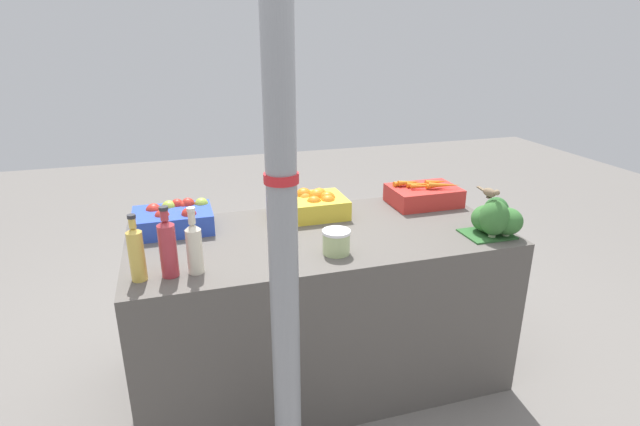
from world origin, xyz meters
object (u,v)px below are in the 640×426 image
support_pole (282,214)px  sparrow_bird (490,192)px  pickle_jar (336,242)px  juice_bottle_cloudy (194,246)px  apple_crate (173,218)px  broccoli_pile (495,218)px  orange_crate (310,204)px  carrot_crate (424,195)px  juice_bottle_golden (136,252)px  juice_bottle_ruby (168,247)px

support_pole → sparrow_bird: size_ratio=17.31×
pickle_jar → sparrow_bird: bearing=-1.4°
sparrow_bird → juice_bottle_cloudy: bearing=-101.2°
pickle_jar → apple_crate: bearing=143.7°
support_pole → apple_crate: support_pole is taller
support_pole → apple_crate: bearing=109.5°
apple_crate → broccoli_pile: (1.43, -0.51, 0.03)m
orange_crate → carrot_crate: 0.65m
broccoli_pile → juice_bottle_golden: (-1.57, 0.01, 0.03)m
carrot_crate → orange_crate: bearing=179.5°
broccoli_pile → pickle_jar: bearing=178.2°
support_pole → broccoli_pile: size_ratio=9.44×
juice_bottle_cloudy → broccoli_pile: bearing=-0.6°
juice_bottle_ruby → juice_bottle_cloudy: juice_bottle_ruby is taller
orange_crate → sparrow_bird: 0.88m
carrot_crate → juice_bottle_cloudy: (-1.26, -0.49, 0.06)m
orange_crate → pickle_jar: (-0.02, -0.48, -0.01)m
juice_bottle_golden → pickle_jar: 0.80m
sparrow_bird → apple_crate: bearing=-120.7°
carrot_crate → juice_bottle_cloudy: size_ratio=1.35×
juice_bottle_ruby → pickle_jar: bearing=0.9°
orange_crate → pickle_jar: 0.48m
support_pole → carrot_crate: (1.00, 0.92, -0.32)m
broccoli_pile → pickle_jar: 0.77m
apple_crate → pickle_jar: 0.82m
apple_crate → broccoli_pile: size_ratio=1.48×
broccoli_pile → sparrow_bird: bearing=169.8°
orange_crate → broccoli_pile: size_ratio=1.48×
apple_crate → sparrow_bird: 1.49m
support_pole → orange_crate: size_ratio=6.38×
broccoli_pile → juice_bottle_ruby: size_ratio=0.87×
broccoli_pile → juice_bottle_golden: size_ratio=0.93×
support_pole → juice_bottle_golden: 0.69m
apple_crate → carrot_crate: bearing=-0.4°
carrot_crate → juice_bottle_golden: bearing=-161.7°
support_pole → broccoli_pile: (1.10, 0.42, -0.29)m
juice_bottle_golden → sparrow_bird: (1.53, -0.01, 0.10)m
orange_crate → pickle_jar: orange_crate is taller
sparrow_bird → juice_bottle_golden: bearing=-101.1°
support_pole → orange_crate: 1.04m
pickle_jar → sparrow_bird: size_ratio=0.91×
juice_bottle_golden → juice_bottle_cloudy: 0.21m
juice_bottle_golden → juice_bottle_ruby: juice_bottle_ruby is taller
support_pole → apple_crate: (-0.33, 0.93, -0.31)m
broccoli_pile → juice_bottle_cloudy: size_ratio=0.91×
orange_crate → carrot_crate: size_ratio=1.00×
apple_crate → juice_bottle_cloudy: 0.50m
juice_bottle_cloudy → carrot_crate: bearing=21.2°
carrot_crate → juice_bottle_ruby: bearing=-160.2°
juice_bottle_ruby → sparrow_bird: (1.42, -0.01, 0.09)m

